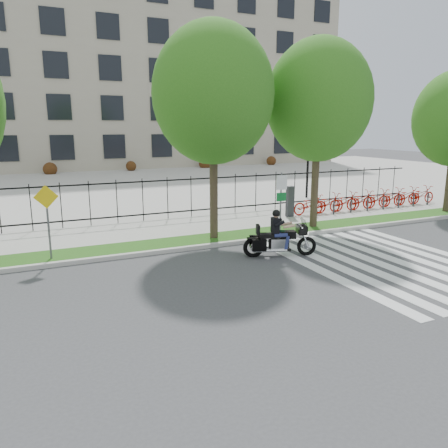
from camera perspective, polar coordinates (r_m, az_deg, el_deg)
name	(u,v)px	position (r m, az deg, el deg)	size (l,w,h in m)	color
ground	(262,282)	(13.08, 5.04, -7.51)	(120.00, 120.00, 0.00)	#3D3C3F
curb	(209,246)	(16.57, -1.98, -2.85)	(60.00, 0.20, 0.15)	#B2AFA7
grass_verge	(201,240)	(17.33, -3.07, -2.16)	(60.00, 1.50, 0.15)	#215114
sidewalk	(180,228)	(19.61, -5.76, -0.46)	(60.00, 3.50, 0.15)	#A9A69E
plaza	(109,183)	(36.44, -14.83, 5.20)	(80.00, 34.00, 0.10)	#A9A69E
crosswalk_stripes	(386,261)	(15.92, 20.37, -4.56)	(5.70, 8.00, 0.01)	silver
iron_fence	(168,198)	(21.04, -7.38, 3.38)	(30.00, 0.06, 2.00)	black
office_building	(72,78)	(56.17, -19.18, 17.55)	(60.00, 21.90, 20.15)	gray
lamp_post_right	(308,148)	(27.83, 10.97, 9.75)	(1.06, 0.70, 4.25)	black
street_tree_1	(213,94)	(17.02, -1.42, 16.61)	(4.58, 4.58, 8.18)	#35291D
street_tree_2	(319,100)	(19.42, 12.27, 15.49)	(4.45, 4.45, 7.98)	#35291D
bike_share_station	(368,199)	(24.76, 18.33, 3.08)	(10.04, 0.88, 1.50)	#2D2D33
sign_pole_regulatory	(281,195)	(18.20, 7.47, 3.82)	(0.50, 0.09, 2.50)	#59595B
sign_pole_warning	(47,212)	(15.48, -22.08, 1.46)	(0.78, 0.09, 2.49)	#59595B
motorcycle_rider	(280,238)	(15.45, 7.29, -1.79)	(2.52, 1.26, 2.02)	black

